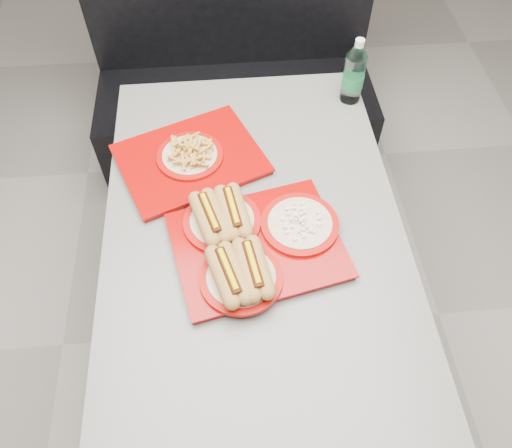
{
  "coord_description": "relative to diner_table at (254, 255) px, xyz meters",
  "views": [
    {
      "loc": [
        -0.07,
        -0.88,
        1.97
      ],
      "look_at": [
        0.0,
        -0.05,
        0.83
      ],
      "focal_mm": 35.0,
      "sensor_mm": 36.0,
      "label": 1
    }
  ],
  "objects": [
    {
      "name": "ground",
      "position": [
        0.0,
        0.0,
        -0.58
      ],
      "size": [
        6.0,
        6.0,
        0.0
      ],
      "primitive_type": "plane",
      "color": "gray",
      "rests_on": "ground"
    },
    {
      "name": "diner_table",
      "position": [
        0.0,
        0.0,
        0.0
      ],
      "size": [
        0.92,
        1.42,
        0.75
      ],
      "color": "black",
      "rests_on": "ground"
    },
    {
      "name": "booth_bench",
      "position": [
        0.0,
        1.09,
        -0.18
      ],
      "size": [
        1.3,
        0.57,
        1.35
      ],
      "color": "black",
      "rests_on": "ground"
    },
    {
      "name": "tray_near",
      "position": [
        -0.02,
        -0.09,
        0.2
      ],
      "size": [
        0.54,
        0.46,
        0.1
      ],
      "rotation": [
        0.0,
        0.0,
        0.21
      ],
      "color": "#9C0604",
      "rests_on": "diner_table"
    },
    {
      "name": "tray_far",
      "position": [
        -0.19,
        0.28,
        0.19
      ],
      "size": [
        0.55,
        0.49,
        0.09
      ],
      "rotation": [
        0.0,
        0.0,
        0.38
      ],
      "color": "#9C0604",
      "rests_on": "diner_table"
    },
    {
      "name": "water_bottle",
      "position": [
        0.4,
        0.55,
        0.27
      ],
      "size": [
        0.08,
        0.08,
        0.25
      ],
      "rotation": [
        0.0,
        0.0,
        -0.15
      ],
      "color": "silver",
      "rests_on": "diner_table"
    }
  ]
}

